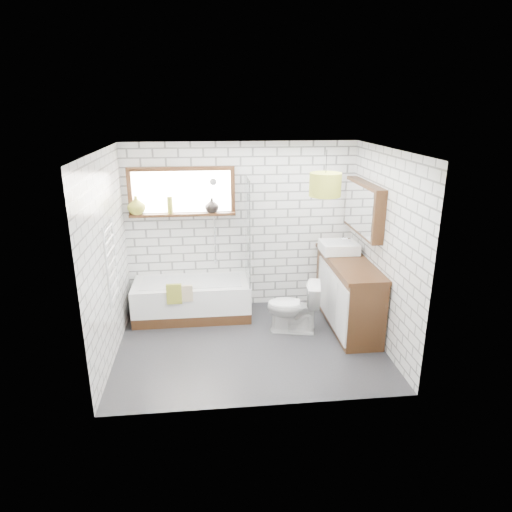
{
  "coord_description": "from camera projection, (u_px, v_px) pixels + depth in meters",
  "views": [
    {
      "loc": [
        -0.5,
        -5.29,
        2.99
      ],
      "look_at": [
        0.11,
        0.25,
        1.13
      ],
      "focal_mm": 32.0,
      "sensor_mm": 36.0,
      "label": 1
    }
  ],
  "objects": [
    {
      "name": "wall_back",
      "position": [
        241.0,
        227.0,
        6.83
      ],
      "size": [
        3.4,
        0.01,
        2.5
      ],
      "primitive_type": "cube",
      "color": "white",
      "rests_on": "ground"
    },
    {
      "name": "wall_front",
      "position": [
        263.0,
        296.0,
        4.36
      ],
      "size": [
        3.4,
        0.01,
        2.5
      ],
      "primitive_type": "cube",
      "color": "white",
      "rests_on": "ground"
    },
    {
      "name": "basin",
      "position": [
        339.0,
        247.0,
        6.55
      ],
      "size": [
        0.51,
        0.45,
        0.15
      ],
      "primitive_type": "cube",
      "color": "white",
      "rests_on": "vanity"
    },
    {
      "name": "shower_screen",
      "position": [
        247.0,
        230.0,
        6.46
      ],
      "size": [
        0.02,
        0.72,
        1.5
      ],
      "primitive_type": "cube",
      "color": "white",
      "rests_on": "bathtub"
    },
    {
      "name": "towel_green",
      "position": [
        174.0,
        294.0,
        6.25
      ],
      "size": [
        0.21,
        0.06,
        0.28
      ],
      "primitive_type": "cube",
      "color": "olive",
      "rests_on": "bathtub"
    },
    {
      "name": "toilet",
      "position": [
        293.0,
        307.0,
        6.23
      ],
      "size": [
        0.55,
        0.79,
        0.73
      ],
      "primitive_type": "imported",
      "rotation": [
        0.0,
        0.0,
        -1.79
      ],
      "color": "white",
      "rests_on": "floor"
    },
    {
      "name": "ceiling",
      "position": [
        249.0,
        149.0,
        5.2
      ],
      "size": [
        3.4,
        2.6,
        0.01
      ],
      "primitive_type": "cube",
      "color": "white",
      "rests_on": "ground"
    },
    {
      "name": "towel_beige",
      "position": [
        186.0,
        293.0,
        6.27
      ],
      "size": [
        0.18,
        0.04,
        0.23
      ],
      "primitive_type": "cube",
      "color": "tan",
      "rests_on": "bathtub"
    },
    {
      "name": "window",
      "position": [
        182.0,
        192.0,
        6.52
      ],
      "size": [
        1.52,
        0.16,
        0.68
      ],
      "primitive_type": "cube",
      "color": "black",
      "rests_on": "wall_back"
    },
    {
      "name": "vanity",
      "position": [
        348.0,
        292.0,
        6.4
      ],
      "size": [
        0.54,
        1.69,
        0.97
      ],
      "primitive_type": "cube",
      "color": "black",
      "rests_on": "floor"
    },
    {
      "name": "mirror_cabinet",
      "position": [
        364.0,
        208.0,
        6.2
      ],
      "size": [
        0.16,
        1.2,
        0.7
      ],
      "primitive_type": "cube",
      "color": "black",
      "rests_on": "wall_right"
    },
    {
      "name": "wall_right",
      "position": [
        383.0,
        249.0,
        5.77
      ],
      "size": [
        0.01,
        2.6,
        2.5
      ],
      "primitive_type": "cube",
      "color": "white",
      "rests_on": "ground"
    },
    {
      "name": "vase_olive",
      "position": [
        136.0,
        206.0,
        6.49
      ],
      "size": [
        0.27,
        0.27,
        0.26
      ],
      "primitive_type": "imported",
      "rotation": [
        0.0,
        0.0,
        -0.05
      ],
      "color": "olive",
      "rests_on": "window"
    },
    {
      "name": "bottle",
      "position": [
        170.0,
        206.0,
        6.54
      ],
      "size": [
        0.1,
        0.1,
        0.24
      ],
      "primitive_type": "cylinder",
      "rotation": [
        0.0,
        0.0,
        0.37
      ],
      "color": "olive",
      "rests_on": "window"
    },
    {
      "name": "shower_riser",
      "position": [
        214.0,
        222.0,
        6.71
      ],
      "size": [
        0.02,
        0.02,
        1.3
      ],
      "primitive_type": "cylinder",
      "color": "silver",
      "rests_on": "wall_back"
    },
    {
      "name": "towel_radiator",
      "position": [
        111.0,
        262.0,
        5.44
      ],
      "size": [
        0.06,
        0.52,
        1.0
      ],
      "primitive_type": "cube",
      "color": "white",
      "rests_on": "wall_left"
    },
    {
      "name": "pendant",
      "position": [
        325.0,
        185.0,
        5.34
      ],
      "size": [
        0.37,
        0.37,
        0.28
      ],
      "primitive_type": "cylinder",
      "color": "olive",
      "rests_on": "ceiling"
    },
    {
      "name": "vase_dark",
      "position": [
        212.0,
        207.0,
        6.6
      ],
      "size": [
        0.23,
        0.23,
        0.21
      ],
      "primitive_type": "imported",
      "rotation": [
        0.0,
        0.0,
        -0.16
      ],
      "color": "black",
      "rests_on": "window"
    },
    {
      "name": "bathtub",
      "position": [
        192.0,
        299.0,
        6.7
      ],
      "size": [
        1.68,
        0.74,
        0.54
      ],
      "primitive_type": "cube",
      "color": "white",
      "rests_on": "floor"
    },
    {
      "name": "tap",
      "position": [
        350.0,
        243.0,
        6.56
      ],
      "size": [
        0.04,
        0.04,
        0.15
      ],
      "primitive_type": "cylinder",
      "rotation": [
        0.0,
        0.0,
        0.33
      ],
      "color": "silver",
      "rests_on": "vanity"
    },
    {
      "name": "floor",
      "position": [
        250.0,
        344.0,
        5.99
      ],
      "size": [
        3.4,
        2.6,
        0.01
      ],
      "primitive_type": "cube",
      "color": "#262629",
      "rests_on": "ground"
    },
    {
      "name": "wall_left",
      "position": [
        107.0,
        259.0,
        5.42
      ],
      "size": [
        0.01,
        2.6,
        2.5
      ],
      "primitive_type": "cube",
      "color": "white",
      "rests_on": "ground"
    }
  ]
}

